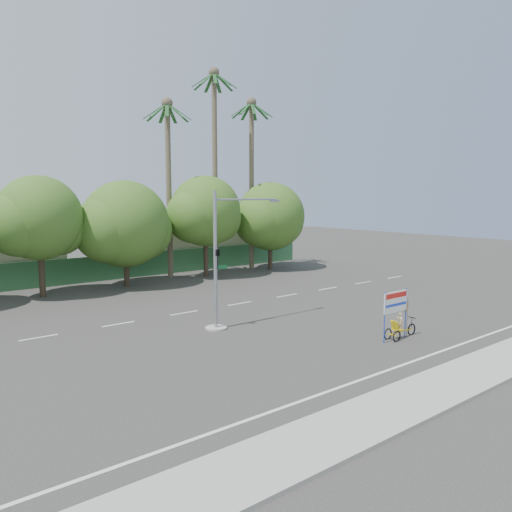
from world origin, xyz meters
TOP-DOWN VIEW (x-y plane):
  - ground at (0.00, 0.00)m, footprint 120.00×120.00m
  - sidewalk_near at (0.00, -7.50)m, footprint 50.00×2.40m
  - fence at (0.00, 21.50)m, footprint 38.00×0.08m
  - building_right at (8.00, 26.00)m, footprint 14.00×8.00m
  - tree_left at (-7.05, 18.00)m, footprint 6.66×5.60m
  - tree_center at (-1.05, 18.00)m, footprint 7.62×6.40m
  - tree_right at (5.95, 18.00)m, footprint 6.90×5.80m
  - tree_far_right at (12.95, 18.00)m, footprint 7.38×6.20m
  - palm_tall at (8.00, 19.50)m, footprint 3.73×3.79m
  - palm_mid at (12.00, 19.50)m, footprint 3.73×3.79m
  - palm_short at (3.50, 19.50)m, footprint 3.73×3.79m
  - traffic_signal at (-2.20, 3.98)m, footprint 4.72×1.10m
  - trike_billboard at (3.23, -2.85)m, footprint 2.48×0.57m

SIDE VIEW (x-z plane):
  - ground at x=0.00m, z-range 0.00..0.00m
  - sidewalk_near at x=0.00m, z-range 0.00..0.12m
  - trike_billboard at x=3.23m, z-range -0.24..2.20m
  - fence at x=0.00m, z-range 0.00..2.00m
  - building_right at x=8.00m, z-range 0.00..3.60m
  - traffic_signal at x=-2.20m, z-range -0.58..6.42m
  - tree_center at x=-1.05m, z-range 0.54..8.39m
  - tree_far_right at x=12.95m, z-range 0.68..8.61m
  - tree_left at x=-7.05m, z-range 1.02..9.09m
  - tree_right at x=5.95m, z-range 1.06..9.42m
  - palm_short at x=3.50m, z-range 1.64..16.09m
  - palm_mid at x=12.00m, z-range 1.67..17.12m
  - palm_tall at x=8.00m, z-range 1.74..19.19m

